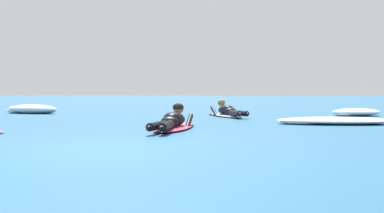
# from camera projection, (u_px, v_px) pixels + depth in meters

# --- Properties ---
(ground_plane) EXTENTS (120.00, 120.00, 0.00)m
(ground_plane) POSITION_uv_depth(u_px,v_px,m) (170.00, 114.00, 16.54)
(ground_plane) COLOR #235B84
(surfer_near) EXTENTS (0.84, 2.69, 0.53)m
(surfer_near) POSITION_uv_depth(u_px,v_px,m) (172.00, 123.00, 9.74)
(surfer_near) COLOR #E54C66
(surfer_near) RESTS_ON ground
(surfer_far) EXTENTS (1.19, 2.61, 0.54)m
(surfer_far) POSITION_uv_depth(u_px,v_px,m) (228.00, 112.00, 14.61)
(surfer_far) COLOR white
(surfer_far) RESTS_ON ground
(whitewater_front) EXTENTS (2.61, 1.24, 0.16)m
(whitewater_front) POSITION_uv_depth(u_px,v_px,m) (335.00, 121.00, 11.45)
(whitewater_front) COLOR white
(whitewater_front) RESTS_ON ground
(whitewater_mid_left) EXTENTS (2.09, 1.50, 0.29)m
(whitewater_mid_left) POSITION_uv_depth(u_px,v_px,m) (32.00, 109.00, 16.74)
(whitewater_mid_left) COLOR white
(whitewater_mid_left) RESTS_ON ground
(whitewater_mid_right) EXTENTS (1.73, 1.44, 0.22)m
(whitewater_mid_right) POSITION_uv_depth(u_px,v_px,m) (356.00, 112.00, 15.19)
(whitewater_mid_right) COLOR white
(whitewater_mid_right) RESTS_ON ground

